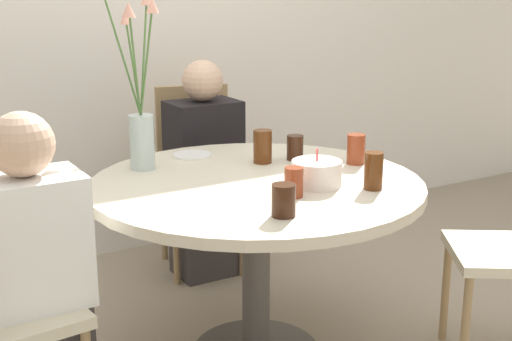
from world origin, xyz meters
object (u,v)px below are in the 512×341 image
at_px(drink_glass_0, 295,148).
at_px(drink_glass_5, 294,182).
at_px(drink_glass_4, 284,200).
at_px(person_woman, 34,293).
at_px(drink_glass_1, 263,147).
at_px(chair_left_flank, 197,165).
at_px(birthday_cake, 317,173).
at_px(person_guest, 204,177).
at_px(side_plate, 192,155).
at_px(flower_vase, 140,109).
at_px(drink_glass_3, 356,149).
at_px(drink_glass_2, 374,171).

height_order(drink_glass_0, drink_glass_5, drink_glass_5).
bearing_deg(drink_glass_0, drink_glass_4, -126.77).
relative_size(drink_glass_5, person_woman, 0.10).
bearing_deg(drink_glass_1, chair_left_flank, 84.06).
bearing_deg(birthday_cake, person_guest, 87.25).
bearing_deg(drink_glass_4, birthday_cake, 37.95).
xyz_separation_m(side_plate, person_woman, (-0.83, -0.56, -0.22)).
bearing_deg(drink_glass_4, drink_glass_5, 47.51).
bearing_deg(person_guest, drink_glass_0, -81.47).
distance_m(chair_left_flank, person_woman, 1.56).
relative_size(drink_glass_0, drink_glass_1, 0.76).
bearing_deg(drink_glass_0, flower_vase, 162.46).
bearing_deg(drink_glass_5, flower_vase, 116.55).
relative_size(flower_vase, person_woman, 0.68).
relative_size(drink_glass_3, person_woman, 0.11).
relative_size(birthday_cake, flower_vase, 0.25).
height_order(drink_glass_4, drink_glass_5, same).
xyz_separation_m(drink_glass_3, drink_glass_4, (-0.62, -0.41, -0.01)).
bearing_deg(flower_vase, side_plate, 18.35).
relative_size(drink_glass_1, person_woman, 0.13).
distance_m(person_guest, person_woman, 1.43).
bearing_deg(chair_left_flank, person_woman, -121.95).
bearing_deg(drink_glass_3, flower_vase, 154.55).
relative_size(drink_glass_3, drink_glass_5, 1.16).
bearing_deg(drink_glass_4, chair_left_flank, 74.81).
bearing_deg(side_plate, drink_glass_1, -51.24).
distance_m(flower_vase, person_woman, 0.87).
relative_size(drink_glass_5, person_guest, 0.10).
xyz_separation_m(drink_glass_2, drink_glass_4, (-0.45, -0.09, -0.02)).
bearing_deg(drink_glass_2, birthday_cake, 136.88).
xyz_separation_m(birthday_cake, drink_glass_3, (0.33, 0.18, 0.01)).
bearing_deg(drink_glass_5, person_guest, 79.72).
distance_m(chair_left_flank, drink_glass_5, 1.29).
height_order(birthday_cake, flower_vase, flower_vase).
bearing_deg(drink_glass_3, drink_glass_5, -152.27).
bearing_deg(drink_glass_3, person_woman, -176.03).
bearing_deg(drink_glass_1, drink_glass_2, -74.65).
xyz_separation_m(birthday_cake, person_woman, (-1.03, 0.09, -0.27)).
xyz_separation_m(chair_left_flank, drink_glass_4, (-0.38, -1.40, 0.25)).
height_order(drink_glass_1, person_guest, person_guest).
xyz_separation_m(chair_left_flank, drink_glass_1, (-0.08, -0.78, 0.27)).
bearing_deg(person_woman, drink_glass_1, 16.43).
relative_size(flower_vase, drink_glass_5, 7.06).
distance_m(chair_left_flank, flower_vase, 0.94).
bearing_deg(person_guest, birthday_cake, -92.75).
bearing_deg(chair_left_flank, flower_vase, -117.77).
distance_m(drink_glass_0, drink_glass_5, 0.52).
relative_size(side_plate, drink_glass_1, 1.19).
bearing_deg(person_woman, birthday_cake, -4.76).
bearing_deg(side_plate, drink_glass_3, -41.41).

